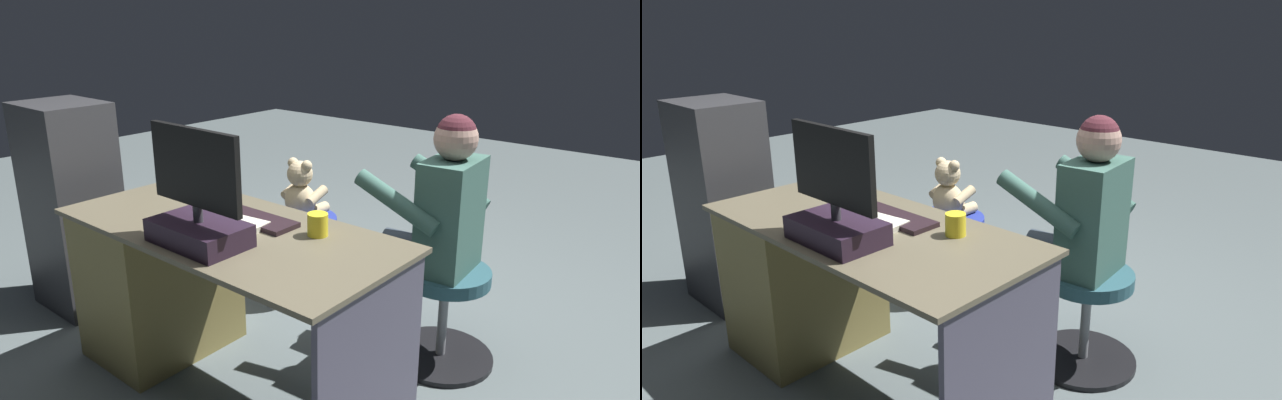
{
  "view_description": "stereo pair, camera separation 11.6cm",
  "coord_description": "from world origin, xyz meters",
  "views": [
    {
      "loc": [
        -1.66,
        1.86,
        1.55
      ],
      "look_at": [
        -0.14,
        0.03,
        0.76
      ],
      "focal_mm": 32.61,
      "sensor_mm": 36.0,
      "label": 1
    },
    {
      "loc": [
        -1.75,
        1.78,
        1.55
      ],
      "look_at": [
        -0.14,
        0.03,
        0.76
      ],
      "focal_mm": 32.61,
      "sensor_mm": 36.0,
      "label": 2
    }
  ],
  "objects": [
    {
      "name": "ground_plane",
      "position": [
        0.0,
        0.0,
        0.0
      ],
      "size": [
        10.0,
        10.0,
        0.0
      ],
      "primitive_type": "plane",
      "color": "#566263"
    },
    {
      "name": "desk",
      "position": [
        0.39,
        0.44,
        0.39
      ],
      "size": [
        1.47,
        0.67,
        0.73
      ],
      "color": "brown",
      "rests_on": "ground_plane"
    },
    {
      "name": "monitor",
      "position": [
        -0.06,
        0.62,
        0.85
      ],
      "size": [
        0.45,
        0.23,
        0.43
      ],
      "color": "black",
      "rests_on": "desk"
    },
    {
      "name": "keyboard",
      "position": [
        -0.02,
        0.33,
        0.74
      ],
      "size": [
        0.42,
        0.14,
        0.02
      ],
      "primitive_type": "cube",
      "color": "black",
      "rests_on": "desk"
    },
    {
      "name": "computer_mouse",
      "position": [
        0.28,
        0.34,
        0.75
      ],
      "size": [
        0.06,
        0.1,
        0.04
      ],
      "primitive_type": "ellipsoid",
      "color": "black",
      "rests_on": "desk"
    },
    {
      "name": "cup",
      "position": [
        -0.34,
        0.28,
        0.77
      ],
      "size": [
        0.08,
        0.08,
        0.09
      ],
      "primitive_type": "cylinder",
      "color": "yellow",
      "rests_on": "desk"
    },
    {
      "name": "tv_remote",
      "position": [
        0.16,
        0.49,
        0.74
      ],
      "size": [
        0.05,
        0.15,
        0.02
      ],
      "primitive_type": "cube",
      "rotation": [
        0.0,
        0.0,
        -0.03
      ],
      "color": "black",
      "rests_on": "desk"
    },
    {
      "name": "notebook_binder",
      "position": [
        -0.05,
        0.5,
        0.74
      ],
      "size": [
        0.26,
        0.33,
        0.02
      ],
      "primitive_type": "cube",
      "rotation": [
        0.0,
        0.0,
        0.13
      ],
      "color": "beige",
      "rests_on": "desk"
    },
    {
      "name": "office_chair_teddy",
      "position": [
        0.36,
        -0.39,
        0.27
      ],
      "size": [
        0.47,
        0.47,
        0.46
      ],
      "color": "black",
      "rests_on": "ground_plane"
    },
    {
      "name": "teddy_bear",
      "position": [
        0.36,
        -0.41,
        0.6
      ],
      "size": [
        0.24,
        0.24,
        0.33
      ],
      "color": "beige",
      "rests_on": "office_chair_teddy"
    },
    {
      "name": "visitor_chair",
      "position": [
        -0.59,
        -0.3,
        0.27
      ],
      "size": [
        0.48,
        0.48,
        0.46
      ],
      "color": "black",
      "rests_on": "ground_plane"
    },
    {
      "name": "person",
      "position": [
        -0.5,
        -0.31,
        0.67
      ],
      "size": [
        0.56,
        0.51,
        1.14
      ],
      "color": "#3E675B",
      "rests_on": "ground_plane"
    },
    {
      "name": "equipment_rack",
      "position": [
        1.2,
        0.47,
        0.55
      ],
      "size": [
        0.44,
        0.36,
        1.11
      ],
      "primitive_type": "cube",
      "color": "#333336",
      "rests_on": "ground_plane"
    }
  ]
}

